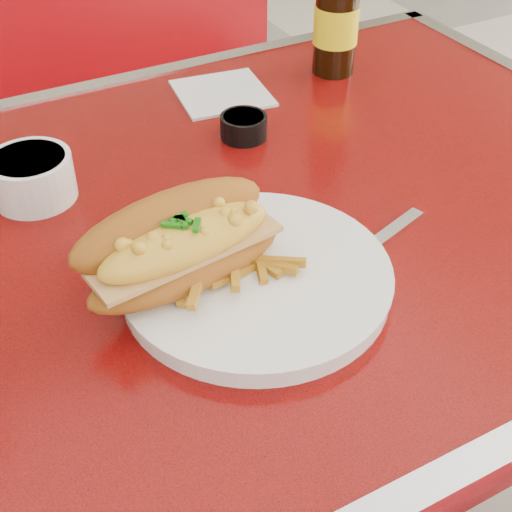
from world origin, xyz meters
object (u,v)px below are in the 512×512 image
diner_table (222,316)px  booth_bench_far (76,204)px  beer_bottle (337,8)px  fork (194,238)px  sauce_cup_right (244,125)px  gravy_ramekin (32,176)px  knife (370,248)px  dinner_plate (256,278)px  mac_hoagie (180,243)px

diner_table → booth_bench_far: size_ratio=1.03×
booth_bench_far → beer_bottle: bearing=-58.5°
fork → sauce_cup_right: sauce_cup_right is taller
fork → gravy_ramekin: gravy_ramekin is taller
diner_table → knife: size_ratio=5.68×
diner_table → dinner_plate: 0.22m
booth_bench_far → sauce_cup_right: size_ratio=14.96×
dinner_plate → gravy_ramekin: gravy_ramekin is taller
knife → dinner_plate: bearing=159.2°
diner_table → booth_bench_far: (0.00, 0.81, -0.32)m
sauce_cup_right → beer_bottle: (0.22, 0.12, 0.08)m
diner_table → fork: (-0.05, -0.05, 0.18)m
mac_hoagie → sauce_cup_right: (0.20, 0.25, -0.04)m
knife → diner_table: bearing=113.6°
beer_bottle → knife: bearing=-117.9°
mac_hoagie → fork: mac_hoagie is taller
gravy_ramekin → sauce_cup_right: 0.29m
diner_table → mac_hoagie: (-0.09, -0.10, 0.22)m
sauce_cup_right → knife: 0.29m
dinner_plate → beer_bottle: (0.35, 0.40, 0.09)m
mac_hoagie → gravy_ramekin: (-0.09, 0.24, -0.03)m
beer_bottle → booth_bench_far: bearing=121.5°
diner_table → booth_bench_far: bearing=90.0°
diner_table → dinner_plate: dinner_plate is taller
dinner_plate → fork: (-0.03, 0.08, 0.01)m
booth_bench_far → sauce_cup_right: 0.84m
mac_hoagie → beer_bottle: bearing=33.7°
fork → beer_bottle: size_ratio=0.54×
booth_bench_far → dinner_plate: booth_bench_far is taller
diner_table → booth_bench_far: booth_bench_far is taller
booth_bench_far → dinner_plate: size_ratio=3.41×
gravy_ramekin → sauce_cup_right: size_ratio=1.26×
sauce_cup_right → gravy_ramekin: bearing=-178.1°
diner_table → beer_bottle: 0.50m
mac_hoagie → knife: bearing=-18.0°
mac_hoagie → fork: (0.03, 0.05, -0.04)m
dinner_plate → booth_bench_far: bearing=88.9°
mac_hoagie → knife: mac_hoagie is taller
gravy_ramekin → knife: gravy_ramekin is taller
diner_table → fork: fork is taller
booth_bench_far → dinner_plate: bearing=-91.1°
knife → mac_hoagie: bearing=151.6°
sauce_cup_right → beer_bottle: beer_bottle is taller
diner_table → booth_bench_far: 0.87m
sauce_cup_right → beer_bottle: 0.26m
diner_table → dinner_plate: size_ratio=3.50×
fork → sauce_cup_right: 0.26m
booth_bench_far → sauce_cup_right: (0.11, -0.66, 0.50)m
fork → gravy_ramekin: bearing=8.9°
gravy_ramekin → beer_bottle: 0.53m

